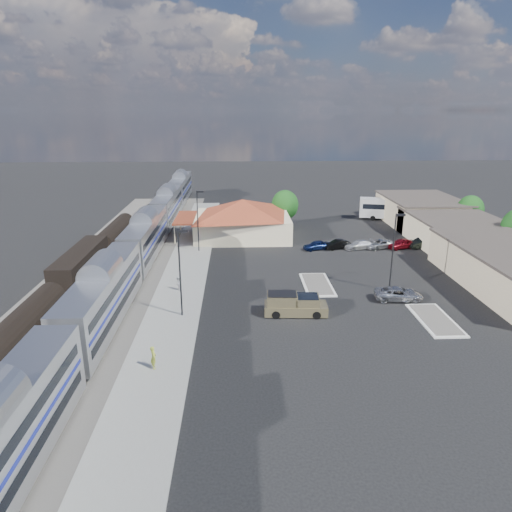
{
  "coord_description": "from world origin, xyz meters",
  "views": [
    {
      "loc": [
        -5.38,
        -48.0,
        19.74
      ],
      "look_at": [
        -3.12,
        4.89,
        2.8
      ],
      "focal_mm": 32.0,
      "sensor_mm": 36.0,
      "label": 1
    }
  ],
  "objects_px": {
    "station_depot": "(242,218)",
    "suv": "(399,294)",
    "pickup_truck": "(296,305)",
    "coach_bus": "(394,208)"
  },
  "relations": [
    {
      "from": "pickup_truck",
      "to": "suv",
      "type": "xyz_separation_m",
      "value": [
        11.65,
        3.14,
        -0.31
      ]
    },
    {
      "from": "station_depot",
      "to": "suv",
      "type": "bearing_deg",
      "value": -58.16
    },
    {
      "from": "coach_bus",
      "to": "suv",
      "type": "bearing_deg",
      "value": 176.37
    },
    {
      "from": "station_depot",
      "to": "suv",
      "type": "relative_size",
      "value": 3.54
    },
    {
      "from": "coach_bus",
      "to": "station_depot",
      "type": "bearing_deg",
      "value": 124.8
    },
    {
      "from": "pickup_truck",
      "to": "coach_bus",
      "type": "xyz_separation_m",
      "value": [
        23.57,
        40.85,
        1.26
      ]
    },
    {
      "from": "pickup_truck",
      "to": "suv",
      "type": "relative_size",
      "value": 1.24
    },
    {
      "from": "station_depot",
      "to": "pickup_truck",
      "type": "bearing_deg",
      "value": -80.53
    },
    {
      "from": "pickup_truck",
      "to": "coach_bus",
      "type": "relative_size",
      "value": 0.51
    },
    {
      "from": "pickup_truck",
      "to": "suv",
      "type": "distance_m",
      "value": 12.07
    }
  ]
}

